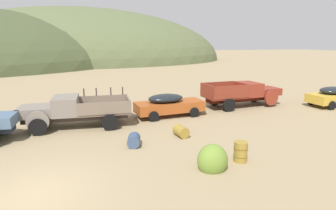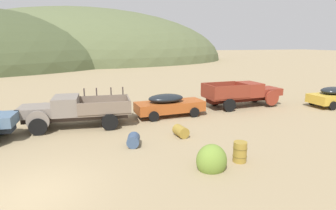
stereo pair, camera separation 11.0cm
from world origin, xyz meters
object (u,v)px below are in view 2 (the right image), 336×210
(car_oxide_orange, at_px, (172,104))
(oil_drum_by_truck, at_px, (240,152))
(truck_rust_red, at_px, (247,93))
(oil_drum_spare, at_px, (133,140))
(truck_primer_gray, at_px, (69,111))
(oil_drum_tipped, at_px, (181,131))

(car_oxide_orange, xyz_separation_m, oil_drum_by_truck, (0.46, -8.04, -0.37))
(car_oxide_orange, distance_m, truck_rust_red, 6.75)
(car_oxide_orange, bearing_deg, oil_drum_spare, -130.13)
(oil_drum_by_truck, height_order, oil_drum_spare, oil_drum_by_truck)
(truck_primer_gray, distance_m, truck_rust_red, 13.46)
(truck_primer_gray, distance_m, car_oxide_orange, 6.72)
(oil_drum_tipped, xyz_separation_m, oil_drum_spare, (-2.71, -0.62, 0.00))
(car_oxide_orange, relative_size, oil_drum_spare, 5.25)
(oil_drum_tipped, bearing_deg, car_oxide_orange, 78.63)
(truck_primer_gray, relative_size, truck_rust_red, 1.00)
(oil_drum_tipped, height_order, oil_drum_by_truck, oil_drum_by_truck)
(truck_rust_red, distance_m, oil_drum_spare, 11.87)
(truck_primer_gray, relative_size, car_oxide_orange, 1.27)
(truck_primer_gray, distance_m, oil_drum_tipped, 6.89)
(truck_rust_red, relative_size, oil_drum_spare, 6.63)
(oil_drum_tipped, xyz_separation_m, oil_drum_by_truck, (1.32, -3.78, 0.14))
(truck_rust_red, bearing_deg, oil_drum_tipped, -147.07)
(truck_rust_red, height_order, oil_drum_by_truck, truck_rust_red)
(truck_primer_gray, bearing_deg, oil_drum_tipped, 152.04)
(truck_primer_gray, distance_m, oil_drum_by_truck, 10.29)
(oil_drum_spare, bearing_deg, truck_primer_gray, 126.44)
(car_oxide_orange, xyz_separation_m, truck_rust_red, (6.65, 1.11, 0.22))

